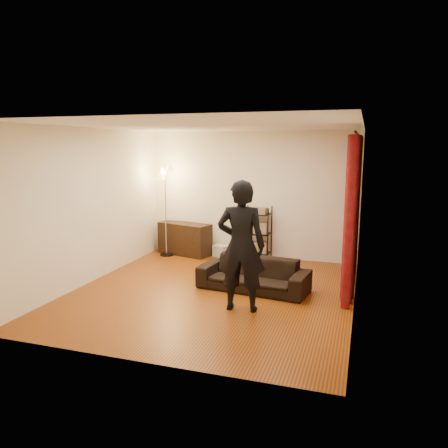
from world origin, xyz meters
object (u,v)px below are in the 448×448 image
(wire_shelf, at_px, (258,234))
(floor_lamp, at_px, (166,211))
(person, at_px, (241,246))
(sofa, at_px, (253,274))
(storage_boxes, at_px, (221,251))
(media_cabinet, at_px, (185,239))

(wire_shelf, height_order, floor_lamp, floor_lamp)
(floor_lamp, bearing_deg, person, -46.83)
(sofa, distance_m, wire_shelf, 1.98)
(storage_boxes, height_order, wire_shelf, wire_shelf)
(media_cabinet, relative_size, storage_boxes, 3.88)
(storage_boxes, distance_m, wire_shelf, 0.93)
(media_cabinet, height_order, storage_boxes, media_cabinet)
(wire_shelf, bearing_deg, storage_boxes, -165.44)
(person, relative_size, storage_boxes, 6.20)
(sofa, xyz_separation_m, wire_shelf, (-0.40, 1.91, 0.31))
(sofa, height_order, media_cabinet, media_cabinet)
(person, xyz_separation_m, floor_lamp, (-2.45, 2.61, 0.02))
(media_cabinet, distance_m, wire_shelf, 1.67)
(media_cabinet, xyz_separation_m, floor_lamp, (-0.35, -0.23, 0.64))
(sofa, distance_m, media_cabinet, 2.81)
(media_cabinet, relative_size, wire_shelf, 1.05)
(person, relative_size, wire_shelf, 1.68)
(sofa, relative_size, person, 0.95)
(person, distance_m, storage_boxes, 3.25)
(media_cabinet, distance_m, floor_lamp, 0.76)
(media_cabinet, bearing_deg, person, -37.94)
(sofa, relative_size, storage_boxes, 5.91)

